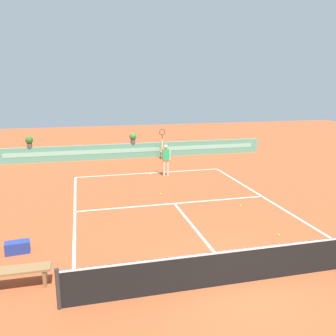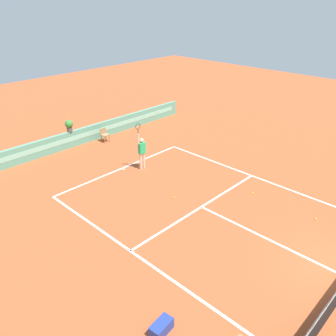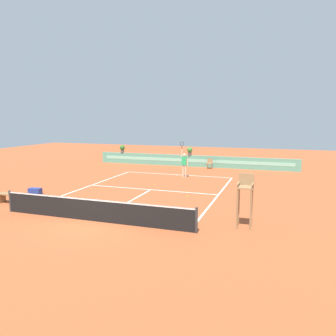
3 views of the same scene
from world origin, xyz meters
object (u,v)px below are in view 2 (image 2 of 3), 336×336
ball_kid_chair (104,134)px  gear_bag (161,328)px  tennis_player (142,151)px  tennis_ball_by_sideline (253,193)px  potted_plant_centre (69,125)px  tennis_ball_mid_court (174,198)px  tennis_ball_near_baseline (316,219)px

ball_kid_chair → gear_bag: ball_kid_chair is taller
ball_kid_chair → tennis_player: (-0.94, -4.57, 0.57)m
tennis_ball_by_sideline → potted_plant_centre: size_ratio=0.09×
tennis_ball_mid_court → potted_plant_centre: size_ratio=0.09×
tennis_ball_mid_court → tennis_ball_by_sideline: same height
tennis_ball_by_sideline → tennis_player: bearing=107.6°
tennis_player → ball_kid_chair: bearing=78.3°
tennis_ball_by_sideline → gear_bag: bearing=-165.1°
tennis_ball_near_baseline → tennis_ball_by_sideline: size_ratio=1.00×
tennis_player → tennis_ball_near_baseline: (1.78, -8.73, -1.02)m
tennis_ball_by_sideline → potted_plant_centre: 11.45m
gear_bag → tennis_ball_mid_court: bearing=40.1°
tennis_ball_mid_court → potted_plant_centre: potted_plant_centre is taller
gear_bag → potted_plant_centre: size_ratio=0.97×
ball_kid_chair → tennis_ball_near_baseline: size_ratio=12.50×
gear_bag → tennis_player: (6.52, 7.92, 0.87)m
tennis_ball_by_sideline → potted_plant_centre: potted_plant_centre is taller
tennis_ball_mid_court → gear_bag: bearing=-139.9°
tennis_player → tennis_ball_near_baseline: bearing=-78.5°
gear_bag → tennis_ball_near_baseline: (8.30, -0.81, -0.15)m
tennis_ball_near_baseline → tennis_player: bearing=101.5°
ball_kid_chair → potted_plant_centre: (-1.96, 0.73, 0.93)m
tennis_player → tennis_ball_mid_court: (-1.05, -3.32, -1.02)m
tennis_ball_mid_court → potted_plant_centre: bearing=89.7°
ball_kid_chair → tennis_player: tennis_player is taller
gear_bag → potted_plant_centre: (5.50, 13.23, 1.23)m
ball_kid_chair → gear_bag: bearing=-120.8°
ball_kid_chair → tennis_ball_by_sideline: 10.32m
tennis_ball_mid_court → tennis_player: bearing=72.4°
tennis_ball_near_baseline → tennis_ball_by_sideline: 3.03m
tennis_ball_mid_court → tennis_ball_near_baseline: bearing=-62.3°
potted_plant_centre → tennis_ball_mid_court: bearing=-90.3°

